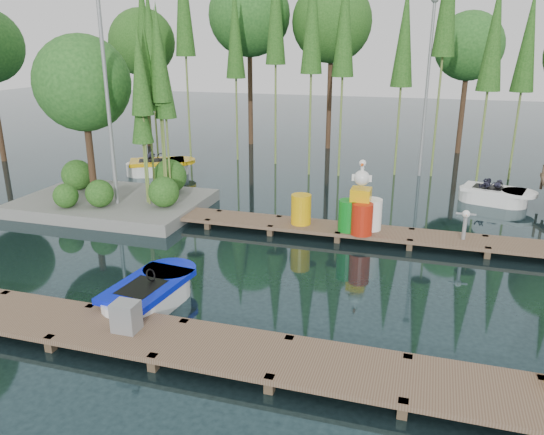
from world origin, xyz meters
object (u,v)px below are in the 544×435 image
(island, at_px, (102,115))
(drum_cluster, at_px, (361,211))
(boat_blue, at_px, (150,295))
(yellow_barrel, at_px, (301,209))
(boat_yellow_far, at_px, (159,167))
(utility_cabinet, at_px, (126,316))

(island, bearing_deg, drum_cluster, -6.07)
(boat_blue, relative_size, yellow_barrel, 3.10)
(boat_blue, distance_m, drum_cluster, 6.61)
(island, relative_size, boat_yellow_far, 2.07)
(island, relative_size, yellow_barrel, 7.48)
(island, relative_size, boat_blue, 2.41)
(boat_yellow_far, xyz_separation_m, utility_cabinet, (6.04, -12.50, 0.28))
(boat_blue, distance_m, utility_cabinet, 1.58)
(island, distance_m, utility_cabinet, 9.84)
(island, xyz_separation_m, drum_cluster, (8.90, -0.95, -2.27))
(drum_cluster, bearing_deg, boat_blue, -125.81)
(boat_yellow_far, bearing_deg, boat_blue, -69.87)
(drum_cluster, bearing_deg, yellow_barrel, 175.04)
(utility_cabinet, height_order, yellow_barrel, yellow_barrel)
(island, height_order, boat_yellow_far, island)
(utility_cabinet, xyz_separation_m, yellow_barrel, (1.69, 7.00, 0.16))
(utility_cabinet, bearing_deg, yellow_barrel, 76.43)
(boat_blue, bearing_deg, yellow_barrel, 75.23)
(island, relative_size, utility_cabinet, 11.64)
(boat_yellow_far, relative_size, utility_cabinet, 5.61)
(island, xyz_separation_m, utility_cabinet, (5.42, -7.79, -2.59))
(boat_blue, height_order, yellow_barrel, yellow_barrel)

